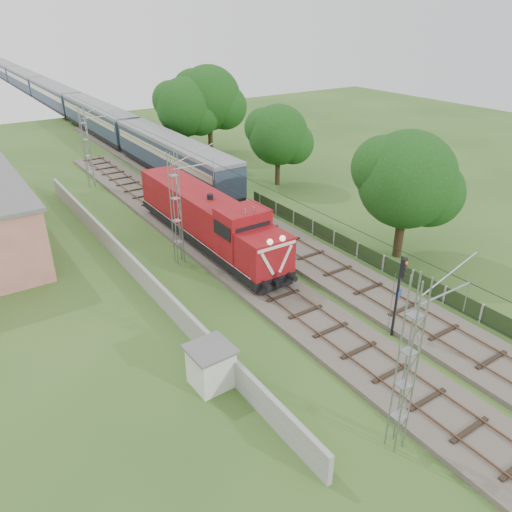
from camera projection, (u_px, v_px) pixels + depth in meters
ground at (322, 329)px, 28.11m from camera, size 140.00×140.00×0.00m
track_main at (254, 277)px, 33.23m from camera, size 4.20×70.00×0.45m
track_side at (221, 205)px, 45.38m from camera, size 4.20×80.00×0.45m
catenary at (177, 209)px, 33.75m from camera, size 3.31×70.00×8.00m
boundary_wall at (132, 265)px, 33.46m from camera, size 0.25×40.00×1.50m
fence at (384, 263)px, 34.05m from camera, size 0.12×32.00×1.20m
locomotive at (208, 218)px, 36.85m from camera, size 3.10×17.68×4.49m
coach_rake at (54, 94)px, 87.27m from camera, size 3.20×119.59×3.70m
signal_post at (400, 283)px, 26.08m from camera, size 0.51×0.42×4.86m
relay_hut at (211, 366)px, 23.58m from camera, size 2.11×2.11×2.11m
tree_a at (408, 180)px, 33.94m from camera, size 7.06×6.72×9.15m
tree_b at (279, 135)px, 48.93m from camera, size 6.19×5.89×8.02m
tree_c at (186, 108)px, 58.39m from camera, size 7.12×6.78×9.23m
tree_d at (210, 99)px, 59.77m from camera, size 8.01×7.63×10.38m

